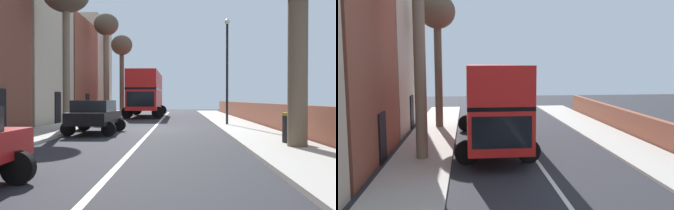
% 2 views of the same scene
% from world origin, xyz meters
% --- Properties ---
extents(ground_plane, '(84.00, 84.00, 0.00)m').
position_xyz_m(ground_plane, '(0.00, 0.00, 0.00)').
color(ground_plane, '#28282D').
extents(road_centre_line, '(0.16, 54.00, 0.01)m').
position_xyz_m(road_centre_line, '(0.00, 0.00, 0.00)').
color(road_centre_line, silver).
rests_on(road_centre_line, ground).
extents(sidewalk_left, '(2.60, 60.00, 0.12)m').
position_xyz_m(sidewalk_left, '(-4.90, 0.00, 0.06)').
color(sidewalk_left, '#B2ADA3').
rests_on(sidewalk_left, ground).
extents(sidewalk_right, '(2.60, 60.00, 0.12)m').
position_xyz_m(sidewalk_right, '(4.90, 0.00, 0.06)').
color(sidewalk_right, '#B2ADA3').
rests_on(sidewalk_right, ground).
extents(boundary_wall_right, '(0.36, 54.00, 1.38)m').
position_xyz_m(boundary_wall_right, '(6.45, 0.00, 0.69)').
color(boundary_wall_right, brown).
rests_on(boundary_wall_right, ground).
extents(double_decker_bus, '(3.59, 10.60, 4.06)m').
position_xyz_m(double_decker_bus, '(-1.70, 14.85, 2.35)').
color(double_decker_bus, red).
rests_on(double_decker_bus, ground).
extents(parked_car_black_left_0, '(2.47, 4.39, 1.57)m').
position_xyz_m(parked_car_black_left_0, '(-2.50, -2.80, 0.90)').
color(parked_car_black_left_0, black).
rests_on(parked_car_black_left_0, ground).
extents(street_tree_left_2, '(2.24, 2.24, 8.28)m').
position_xyz_m(street_tree_left_2, '(-4.71, 19.72, 6.86)').
color(street_tree_left_2, brown).
rests_on(street_tree_left_2, sidewalk_left).
extents(street_tree_left_4, '(2.10, 2.10, 8.84)m').
position_xyz_m(street_tree_left_4, '(-4.87, 12.11, 7.28)').
color(street_tree_left_4, '#7A6B56').
rests_on(street_tree_left_4, sidewalk_left).
extents(lamppost_right, '(0.32, 0.32, 6.31)m').
position_xyz_m(lamppost_right, '(4.30, 2.48, 3.81)').
color(lamppost_right, black).
rests_on(lamppost_right, sidewalk_right).
extents(litter_bin_right, '(0.55, 0.55, 1.03)m').
position_xyz_m(litter_bin_right, '(5.30, -7.30, 0.64)').
color(litter_bin_right, black).
rests_on(litter_bin_right, sidewalk_right).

